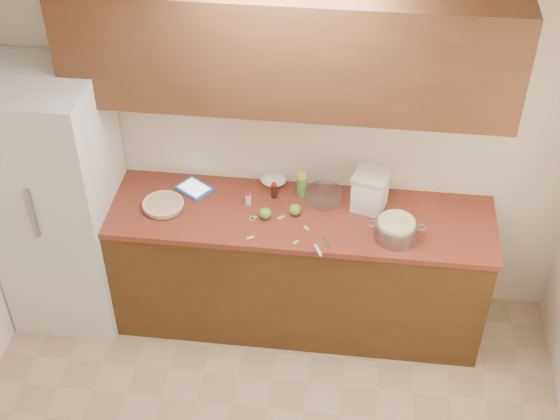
# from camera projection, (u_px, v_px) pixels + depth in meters

# --- Properties ---
(room_shell) EXTENTS (3.60, 3.60, 3.60)m
(room_shell) POSITION_uv_depth(u_px,v_px,m) (245.00, 356.00, 3.49)
(room_shell) COLOR tan
(room_shell) RESTS_ON ground
(counter_run) EXTENTS (2.64, 0.68, 0.92)m
(counter_run) POSITION_uv_depth(u_px,v_px,m) (283.00, 266.00, 5.16)
(counter_run) COLOR #4F3016
(counter_run) RESTS_ON ground
(upper_cabinets) EXTENTS (2.60, 0.34, 0.70)m
(upper_cabinets) POSITION_uv_depth(u_px,v_px,m) (287.00, 52.00, 4.33)
(upper_cabinets) COLOR #592F1B
(upper_cabinets) RESTS_ON room_shell
(fridge) EXTENTS (0.70, 0.70, 1.80)m
(fridge) POSITION_uv_depth(u_px,v_px,m) (59.00, 201.00, 4.98)
(fridge) COLOR silver
(fridge) RESTS_ON ground
(pie) EXTENTS (0.27, 0.27, 0.04)m
(pie) POSITION_uv_depth(u_px,v_px,m) (163.00, 205.00, 4.89)
(pie) COLOR silver
(pie) RESTS_ON counter_run
(colander) EXTENTS (0.35, 0.25, 0.13)m
(colander) POSITION_uv_depth(u_px,v_px,m) (396.00, 230.00, 4.64)
(colander) COLOR gray
(colander) RESTS_ON counter_run
(flour_canister) EXTENTS (0.25, 0.25, 0.26)m
(flour_canister) POSITION_uv_depth(u_px,v_px,m) (370.00, 190.00, 4.83)
(flour_canister) COLOR white
(flour_canister) RESTS_ON counter_run
(tablet) EXTENTS (0.27, 0.25, 0.02)m
(tablet) POSITION_uv_depth(u_px,v_px,m) (194.00, 188.00, 5.04)
(tablet) COLOR blue
(tablet) RESTS_ON counter_run
(paring_knife) EXTENTS (0.10, 0.19, 0.02)m
(paring_knife) POSITION_uv_depth(u_px,v_px,m) (319.00, 249.00, 4.59)
(paring_knife) COLOR gray
(paring_knife) RESTS_ON counter_run
(lemon_bottle) EXTENTS (0.06, 0.06, 0.17)m
(lemon_bottle) POSITION_uv_depth(u_px,v_px,m) (302.00, 185.00, 4.95)
(lemon_bottle) COLOR #4C8C38
(lemon_bottle) RESTS_ON counter_run
(cinnamon_shaker) EXTENTS (0.04, 0.04, 0.09)m
(cinnamon_shaker) POSITION_uv_depth(u_px,v_px,m) (248.00, 199.00, 4.90)
(cinnamon_shaker) COLOR beige
(cinnamon_shaker) RESTS_ON counter_run
(vanilla_bottle) EXTENTS (0.04, 0.04, 0.11)m
(vanilla_bottle) POSITION_uv_depth(u_px,v_px,m) (274.00, 190.00, 4.95)
(vanilla_bottle) COLOR black
(vanilla_bottle) RESTS_ON counter_run
(mixing_bowl) EXTENTS (0.23, 0.23, 0.09)m
(mixing_bowl) POSITION_uv_depth(u_px,v_px,m) (324.00, 195.00, 4.92)
(mixing_bowl) COLOR silver
(mixing_bowl) RESTS_ON counter_run
(paper_towel) EXTENTS (0.18, 0.15, 0.07)m
(paper_towel) POSITION_uv_depth(u_px,v_px,m) (273.00, 180.00, 5.07)
(paper_towel) COLOR white
(paper_towel) RESTS_ON counter_run
(apple_left) EXTENTS (0.08, 0.08, 0.09)m
(apple_left) POSITION_uv_depth(u_px,v_px,m) (265.00, 213.00, 4.80)
(apple_left) COLOR #519B2D
(apple_left) RESTS_ON counter_run
(apple_center) EXTENTS (0.08, 0.08, 0.09)m
(apple_center) POSITION_uv_depth(u_px,v_px,m) (295.00, 210.00, 4.83)
(apple_center) COLOR #519B2D
(apple_center) RESTS_ON counter_run
(peel_a) EXTENTS (0.03, 0.05, 0.00)m
(peel_a) POSITION_uv_depth(u_px,v_px,m) (252.00, 218.00, 4.82)
(peel_a) COLOR #8DC761
(peel_a) RESTS_ON counter_run
(peel_b) EXTENTS (0.05, 0.05, 0.00)m
(peel_b) POSITION_uv_depth(u_px,v_px,m) (253.00, 218.00, 4.82)
(peel_b) COLOR #8DC761
(peel_b) RESTS_ON counter_run
(peel_c) EXTENTS (0.05, 0.04, 0.00)m
(peel_c) POSITION_uv_depth(u_px,v_px,m) (281.00, 217.00, 4.82)
(peel_c) COLOR #8DC761
(peel_c) RESTS_ON counter_run
(peel_d) EXTENTS (0.05, 0.04, 0.00)m
(peel_d) POSITION_uv_depth(u_px,v_px,m) (251.00, 238.00, 4.68)
(peel_d) COLOR #8DC761
(peel_d) RESTS_ON counter_run
(peel_e) EXTENTS (0.04, 0.04, 0.00)m
(peel_e) POSITION_uv_depth(u_px,v_px,m) (296.00, 242.00, 4.65)
(peel_e) COLOR #8DC761
(peel_e) RESTS_ON counter_run
(peel_f) EXTENTS (0.04, 0.04, 0.00)m
(peel_f) POSITION_uv_depth(u_px,v_px,m) (306.00, 228.00, 4.75)
(peel_f) COLOR #8DC761
(peel_f) RESTS_ON counter_run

